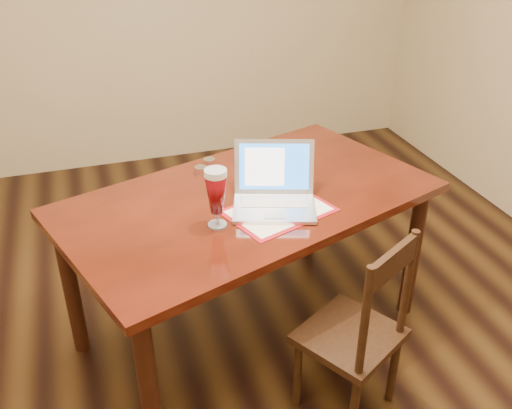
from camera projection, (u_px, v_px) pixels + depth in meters
name	position (u px, v px, depth m)	size (l,w,h in m)	color
ground	(235.00, 360.00, 2.83)	(5.00, 5.00, 0.00)	black
dining_table	(249.00, 213.00, 2.68)	(1.93, 1.47, 1.07)	#50150A
dining_chair	(357.00, 334.00, 2.38)	(0.52, 0.51, 0.91)	black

